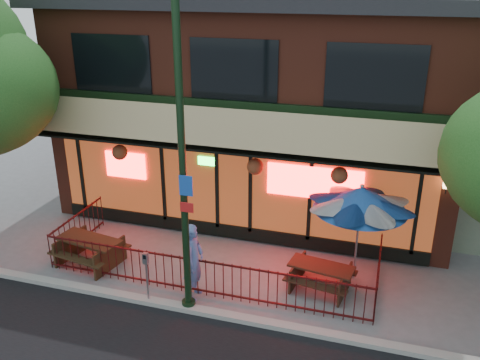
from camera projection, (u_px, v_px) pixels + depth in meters
The scene contains 10 objects.
ground at pixel (195, 298), 12.34m from camera, with size 80.00×80.00×0.00m, color gray.
curb at pixel (187, 308), 11.87m from camera, with size 80.00×0.25×0.12m, color #999993.
restaurant_building at pixel (269, 77), 17.12m from camera, with size 12.96×9.49×8.05m.
patio_fence at pixel (202, 265), 12.55m from camera, with size 8.44×2.62×1.00m.
street_light at pixel (183, 185), 10.81m from camera, with size 0.43×0.32×7.00m.
picnic_table_left at pixel (90, 247), 13.67m from camera, with size 1.96×1.62×0.75m.
picnic_table_right at pixel (321, 274), 12.55m from camera, with size 1.75×1.44×0.67m.
patio_umbrella at pixel (361, 199), 12.35m from camera, with size 2.30×2.30×2.63m.
pedestrian at pixel (194, 261), 12.08m from camera, with size 0.71×0.47×1.95m, color #5973B2.
parking_meter_near at pixel (146, 270), 11.84m from camera, with size 0.13×0.11×1.36m.
Camera 1 is at (4.06, -9.61, 7.27)m, focal length 38.00 mm.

